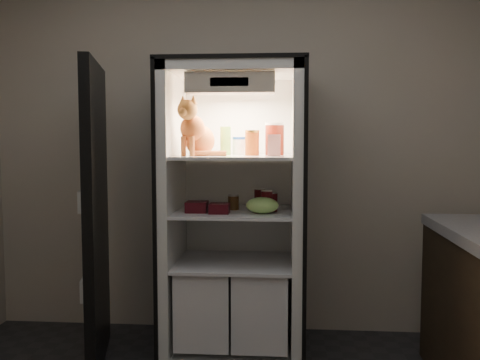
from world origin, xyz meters
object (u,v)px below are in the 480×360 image
Objects in this scene: soda_can_a at (260,199)px; grape_bag at (262,205)px; refrigerator at (235,232)px; tabby_cat at (196,133)px; mayo_tub at (239,146)px; salsa_jar at (252,143)px; cream_carton at (274,145)px; berry_box_right at (219,208)px; condiment_jar at (233,202)px; parmesan_shaker at (225,141)px; soda_can_c at (267,201)px; soda_can_b at (273,202)px; berry_box_left at (197,207)px; pepper_jar at (275,139)px.

grape_bag is (0.02, -0.19, -0.02)m from soda_can_a.
refrigerator is 5.08× the size of tabby_cat.
grape_bag is (0.16, -0.23, -0.36)m from mayo_tub.
salsa_jar is 0.17m from cream_carton.
salsa_jar is 1.31× the size of berry_box_right.
condiment_jar is 0.81× the size of berry_box_right.
salsa_jar is (0.12, -0.08, 0.58)m from refrigerator.
berry_box_right is (-0.26, -0.01, -0.02)m from grape_bag.
cream_carton is (0.14, -0.10, -0.01)m from salsa_jar.
soda_can_c is (0.27, -0.13, -0.37)m from parmesan_shaker.
salsa_jar reaches higher than condiment_jar.
cream_carton reaches higher than condiment_jar.
soda_can_b is (0.31, -0.08, -0.38)m from parmesan_shaker.
soda_can_a is 0.12m from soda_can_b.
soda_can_a is 0.14m from soda_can_c.
refrigerator is 0.59m from salsa_jar.
salsa_jar is 0.53m from berry_box_left.
soda_can_c reaches higher than grape_bag.
tabby_cat is at bearing 172.91° from grape_bag.
grape_bag is 0.26m from berry_box_right.
salsa_jar reaches higher than soda_can_a.
pepper_jar is at bearing 29.52° from berry_box_right.
soda_can_c is (-0.05, 0.05, -0.35)m from cream_carton.
grape_bag is 1.65× the size of berry_box_right.
parmesan_shaker is 0.40m from condiment_jar.
mayo_tub is at bearing 58.18° from refrigerator.
soda_can_a is 0.32m from berry_box_right.
cream_carton is at bearing 8.80° from grape_bag.
grape_bag is at bearing -120.52° from soda_can_b.
grape_bag is at bearing -37.13° from parmesan_shaker.
cream_carton is at bearing -35.25° from refrigerator.
grape_bag is (-0.07, -0.01, -0.37)m from cream_carton.
condiment_jar is at bearing 166.59° from soda_can_b.
grape_bag is 0.41m from berry_box_left.
cream_carton is (0.48, -0.04, -0.07)m from tabby_cat.
pepper_jar is 1.03× the size of grape_bag.
parmesan_shaker is 0.50m from grape_bag.
salsa_jar is 0.77× the size of pepper_jar.
mayo_tub is 0.24m from pepper_jar.
mayo_tub is at bearing 39.37° from berry_box_left.
soda_can_a is 0.98× the size of soda_can_c.
parmesan_shaker is at bearing 157.59° from salsa_jar.
berry_box_left is (-0.34, -0.09, -0.40)m from salsa_jar.
berry_box_left is (-0.24, -0.20, -0.38)m from mayo_tub.
soda_can_c is (0.44, 0.01, -0.42)m from tabby_cat.
mayo_tub reaches higher than berry_box_left.
pepper_jar reaches higher than berry_box_left.
tabby_cat is 2.75× the size of soda_can_c.
grape_bag is 1.51× the size of berry_box_left.
refrigerator is at bearing 176.58° from pepper_jar.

